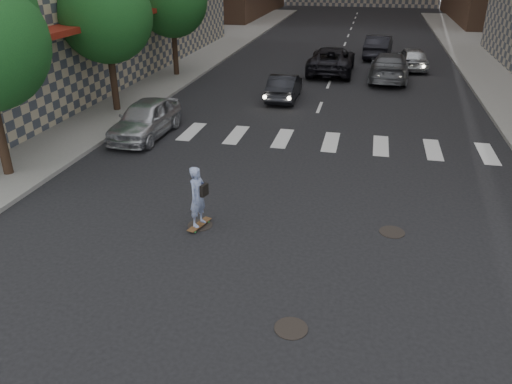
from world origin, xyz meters
TOP-DOWN VIEW (x-y plane):
  - ground at (0.00, 0.00)m, footprint 160.00×160.00m
  - sidewalk_left at (-14.50, 20.00)m, footprint 13.00×80.00m
  - tree_b at (-9.45, 11.14)m, footprint 4.20×4.20m
  - manhole_a at (1.20, -2.50)m, footprint 0.70×0.70m
  - manhole_b at (-2.00, 1.20)m, footprint 0.70×0.70m
  - manhole_c at (3.30, 2.00)m, footprint 0.70×0.70m
  - skateboarder at (-1.98, 1.11)m, footprint 0.57×0.94m
  - silver_sedan at (-6.64, 8.03)m, footprint 1.90×4.52m
  - traffic_car_a at (-2.00, 15.16)m, footprint 1.46×4.04m
  - traffic_car_b at (3.42, 20.91)m, footprint 2.56×5.72m
  - traffic_car_c at (-0.16, 22.19)m, footprint 2.73×5.92m
  - traffic_car_d at (4.92, 24.51)m, footprint 2.22×4.46m
  - traffic_car_e at (2.74, 28.23)m, footprint 2.16×5.06m

SIDE VIEW (x-z plane):
  - ground at x=0.00m, z-range 0.00..0.00m
  - manhole_a at x=1.20m, z-range 0.00..0.02m
  - manhole_b at x=-2.00m, z-range 0.00..0.02m
  - manhole_c at x=3.30m, z-range 0.00..0.02m
  - sidewalk_left at x=-14.50m, z-range 0.00..0.15m
  - traffic_car_a at x=-2.00m, z-range 0.00..1.33m
  - traffic_car_d at x=4.92m, z-range 0.00..1.46m
  - silver_sedan at x=-6.64m, z-range 0.00..1.53m
  - traffic_car_e at x=2.74m, z-range 0.00..1.62m
  - traffic_car_b at x=3.42m, z-range 0.00..1.63m
  - traffic_car_c at x=-0.16m, z-range 0.00..1.64m
  - skateboarder at x=-1.98m, z-range 0.04..1.87m
  - tree_b at x=-9.45m, z-range 1.35..7.95m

